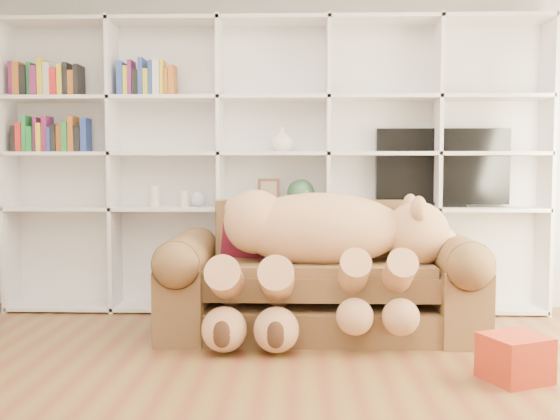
{
  "coord_description": "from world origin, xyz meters",
  "views": [
    {
      "loc": [
        0.2,
        -2.8,
        1.2
      ],
      "look_at": [
        0.07,
        1.63,
        0.89
      ],
      "focal_mm": 40.0,
      "sensor_mm": 36.0,
      "label": 1
    }
  ],
  "objects_px": {
    "sofa": "(319,283)",
    "teddy_bear": "(322,244)",
    "tv": "(442,168)",
    "gift_box": "(515,358)"
  },
  "relations": [
    {
      "from": "sofa",
      "to": "teddy_bear",
      "type": "height_order",
      "value": "teddy_bear"
    },
    {
      "from": "tv",
      "to": "teddy_bear",
      "type": "bearing_deg",
      "value": -139.41
    },
    {
      "from": "sofa",
      "to": "gift_box",
      "type": "xyz_separation_m",
      "value": [
        1.06,
        -1.02,
        -0.22
      ]
    },
    {
      "from": "tv",
      "to": "sofa",
      "type": "bearing_deg",
      "value": -146.27
    },
    {
      "from": "teddy_bear",
      "to": "tv",
      "type": "distance_m",
      "value": 1.44
    },
    {
      "from": "gift_box",
      "to": "sofa",
      "type": "bearing_deg",
      "value": 136.03
    },
    {
      "from": "teddy_bear",
      "to": "gift_box",
      "type": "bearing_deg",
      "value": -45.34
    },
    {
      "from": "teddy_bear",
      "to": "tv",
      "type": "xyz_separation_m",
      "value": [
        1.02,
        0.87,
        0.52
      ]
    },
    {
      "from": "sofa",
      "to": "gift_box",
      "type": "height_order",
      "value": "sofa"
    },
    {
      "from": "sofa",
      "to": "teddy_bear",
      "type": "xyz_separation_m",
      "value": [
        0.01,
        -0.19,
        0.31
      ]
    }
  ]
}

